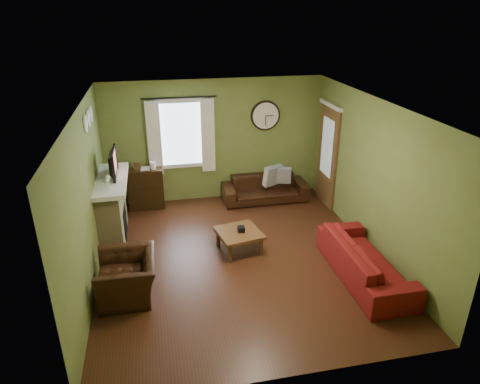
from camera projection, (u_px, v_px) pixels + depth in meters
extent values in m
cube|color=#3C1D0F|center=(239.00, 258.00, 7.28)|extent=(4.60, 5.20, 0.00)
cube|color=white|center=(239.00, 106.00, 6.23)|extent=(4.60, 5.20, 0.00)
cube|color=olive|center=(87.00, 200.00, 6.33)|extent=(0.00, 5.20, 2.60)
cube|color=olive|center=(373.00, 177.00, 7.18)|extent=(0.00, 5.20, 2.60)
cube|color=olive|center=(214.00, 141.00, 9.08)|extent=(4.60, 0.00, 2.60)
cube|color=olive|center=(289.00, 285.00, 4.42)|extent=(4.60, 0.00, 2.60)
cube|color=tan|center=(112.00, 211.00, 7.70)|extent=(0.40, 1.40, 1.10)
cube|color=black|center=(124.00, 222.00, 7.83)|extent=(0.04, 0.60, 0.55)
cube|color=white|center=(110.00, 181.00, 7.46)|extent=(0.58, 1.60, 0.08)
imported|color=black|center=(110.00, 166.00, 7.52)|extent=(0.08, 0.60, 0.35)
cube|color=#994C3F|center=(114.00, 163.00, 7.51)|extent=(0.02, 0.62, 0.36)
cylinder|color=white|center=(86.00, 124.00, 6.66)|extent=(0.28, 0.28, 0.03)
cylinder|color=white|center=(88.00, 119.00, 6.98)|extent=(0.28, 0.28, 0.03)
cylinder|color=white|center=(91.00, 114.00, 7.29)|extent=(0.28, 0.28, 0.03)
cylinder|color=black|center=(179.00, 98.00, 8.45)|extent=(0.03, 0.03, 1.50)
cube|color=silver|center=(154.00, 139.00, 8.68)|extent=(0.28, 0.04, 1.55)
cube|color=silver|center=(208.00, 136.00, 8.89)|extent=(0.28, 0.04, 1.55)
cube|color=brown|center=(327.00, 156.00, 8.93)|extent=(0.05, 0.90, 2.10)
imported|color=#56351B|center=(140.00, 165.00, 8.71)|extent=(0.20, 0.26, 0.02)
imported|color=black|center=(265.00, 188.00, 9.35)|extent=(1.84, 0.72, 0.54)
cube|color=#9093A0|center=(273.00, 175.00, 9.29)|extent=(0.46, 0.31, 0.44)
cube|color=#9093A0|center=(283.00, 175.00, 9.30)|extent=(0.38, 0.22, 0.36)
imported|color=maroon|center=(365.00, 260.00, 6.67)|extent=(0.81, 2.06, 0.60)
imported|color=black|center=(128.00, 277.00, 6.24)|extent=(0.84, 0.96, 0.62)
cube|color=black|center=(241.00, 230.00, 7.34)|extent=(0.13, 0.13, 0.09)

